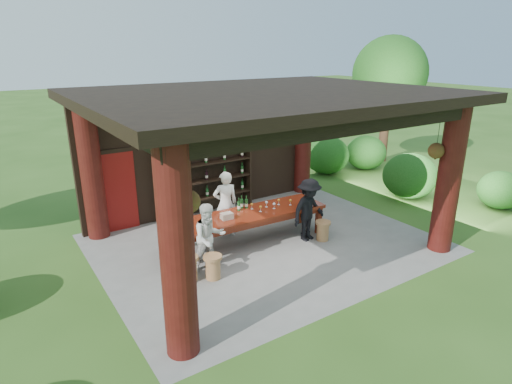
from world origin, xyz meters
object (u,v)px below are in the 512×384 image
stool_near_left (213,266)px  guest_woman (209,238)px  stool_near_right (323,230)px  guest_man (309,210)px  tasting_table (247,218)px  wine_shelf (206,172)px  napkin_basket (227,216)px  host (225,204)px  stool_far_left (189,268)px

stool_near_left → guest_woman: size_ratio=0.34×
stool_near_right → guest_man: guest_man is taller
tasting_table → wine_shelf: bearing=87.3°
tasting_table → guest_woman: 1.47m
guest_woman → guest_man: (2.63, 0.04, 0.03)m
wine_shelf → napkin_basket: (-0.67, -2.26, -0.35)m
guest_woman → guest_man: size_ratio=0.96×
host → tasting_table: bearing=121.7°
napkin_basket → stool_near_left: bearing=-132.4°
stool_far_left → host: size_ratio=0.32×
stool_near_left → tasting_table: bearing=34.9°
stool_near_right → guest_man: size_ratio=0.31×
tasting_table → stool_near_right: 1.83m
stool_near_left → guest_man: 2.80m
tasting_table → guest_man: 1.46m
stool_far_left → guest_woman: bearing=16.4°
stool_far_left → napkin_basket: 1.60m
stool_near_right → napkin_basket: napkin_basket is taller
stool_near_right → stool_far_left: bearing=179.7°
tasting_table → stool_far_left: tasting_table is taller
wine_shelf → tasting_table: size_ratio=0.69×
host → napkin_basket: bearing=78.5°
guest_woman → stool_near_left: bearing=-105.0°
wine_shelf → stool_near_right: bearing=-64.1°
tasting_table → napkin_basket: napkin_basket is taller
stool_near_left → guest_woman: guest_woman is taller
stool_near_left → napkin_basket: bearing=47.6°
host → napkin_basket: host is taller
stool_near_right → napkin_basket: (-2.15, 0.79, 0.57)m
stool_far_left → stool_near_right: bearing=-0.3°
host → guest_man: size_ratio=1.07×
guest_man → guest_woman: bearing=171.4°
wine_shelf → napkin_basket: wine_shelf is taller
tasting_table → host: host is taller
stool_near_right → guest_woman: guest_woman is taller
tasting_table → guest_woman: size_ratio=2.68×
guest_man → stool_near_left: bearing=178.3°
host → guest_man: 1.98m
wine_shelf → host: size_ratio=1.64×
wine_shelf → stool_near_left: (-1.53, -3.21, -0.91)m
guest_woman → napkin_basket: guest_woman is taller
stool_far_left → napkin_basket: napkin_basket is taller
host → guest_man: host is taller
stool_near_right → host: 2.39m
napkin_basket → stool_far_left: bearing=-149.4°
guest_woman → tasting_table: bearing=29.6°
host → stool_far_left: bearing=57.5°
stool_near_left → stool_far_left: 0.47m
stool_near_left → stool_near_right: stool_near_left is taller
stool_far_left → host: (1.67, 1.49, 0.53)m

